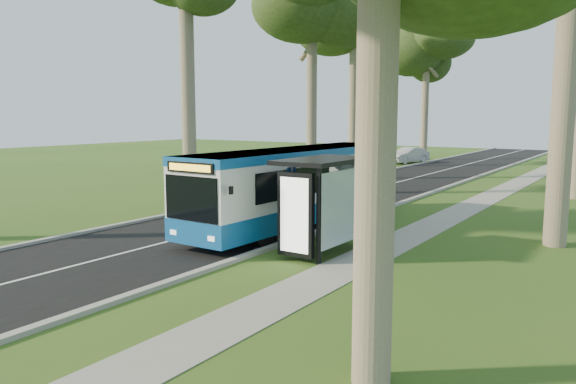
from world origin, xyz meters
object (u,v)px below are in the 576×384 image
at_px(litter_bin, 372,212).
at_px(car_white, 337,165).
at_px(bus_shelter, 320,188).
at_px(car_silver, 408,155).
at_px(bus_stop_sign, 291,201).
at_px(bus, 297,187).

bearing_deg(litter_bin, car_white, 122.69).
relative_size(bus_shelter, car_white, 0.85).
distance_m(litter_bin, car_silver, 28.61).
height_order(bus_stop_sign, car_silver, bus_stop_sign).
height_order(bus, car_silver, bus).
xyz_separation_m(bus, bus_stop_sign, (2.31, -3.93, 0.16)).
distance_m(car_white, car_silver, 11.55).
bearing_deg(bus, litter_bin, 49.38).
relative_size(bus, car_white, 2.82).
bearing_deg(litter_bin, car_silver, 108.53).
distance_m(bus_stop_sign, bus_shelter, 0.94).
height_order(bus, bus_shelter, bus).
relative_size(bus_stop_sign, car_white, 0.69).
distance_m(bus_shelter, car_silver, 34.26).
xyz_separation_m(bus, bus_shelter, (2.94, -3.34, 0.53)).
xyz_separation_m(bus_stop_sign, car_silver, (-9.29, 33.36, -1.01)).
bearing_deg(bus_shelter, bus, 131.94).
relative_size(bus_stop_sign, litter_bin, 3.28).
xyz_separation_m(bus, car_silver, (-6.98, 29.43, -0.85)).
relative_size(bus_shelter, litter_bin, 4.07).
height_order(litter_bin, car_white, car_white).
bearing_deg(bus, car_silver, 105.22).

